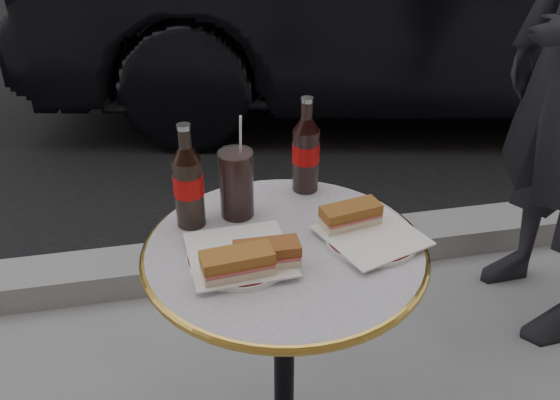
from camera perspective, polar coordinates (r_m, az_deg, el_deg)
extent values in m
cube|color=black|center=(6.27, -9.57, 16.50)|extent=(40.00, 8.00, 0.00)
cube|color=gray|center=(2.47, -4.00, -5.46)|extent=(40.00, 0.20, 0.12)
cylinder|color=white|center=(1.31, -3.70, -5.23)|extent=(0.25, 0.25, 0.01)
cylinder|color=white|center=(1.38, 8.36, -3.46)|extent=(0.24, 0.24, 0.01)
cube|color=#9E6128|center=(1.24, -3.92, -5.89)|extent=(0.15, 0.08, 0.05)
cube|color=brown|center=(1.27, -1.19, -5.04)|extent=(0.13, 0.06, 0.05)
cube|color=brown|center=(1.40, 6.47, -1.48)|extent=(0.14, 0.09, 0.05)
cylinder|color=black|center=(1.42, -4.00, 1.51)|extent=(0.09, 0.09, 0.16)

